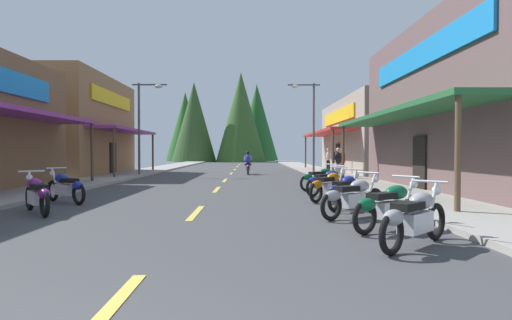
# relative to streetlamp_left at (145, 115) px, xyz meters

# --- Properties ---
(ground) EXTENTS (10.21, 76.08, 0.10)m
(ground) POSITION_rel_streetlamp_left_xyz_m (5.17, -0.10, -3.82)
(ground) COLOR #424244
(sidewalk_left) EXTENTS (2.67, 76.08, 0.12)m
(sidewalk_left) POSITION_rel_streetlamp_left_xyz_m (-1.28, -0.10, -3.71)
(sidewalk_left) COLOR #9E9991
(sidewalk_left) RESTS_ON ground
(sidewalk_right) EXTENTS (2.67, 76.08, 0.12)m
(sidewalk_right) POSITION_rel_streetlamp_left_xyz_m (11.61, -0.10, -3.71)
(sidewalk_right) COLOR #9E9991
(sidewalk_right) RESTS_ON ground
(centerline_dashes) EXTENTS (0.16, 51.81, 0.01)m
(centerline_dashes) POSITION_rel_streetlamp_left_xyz_m (5.17, 3.20, -3.77)
(centerline_dashes) COLOR #E0C64C
(centerline_dashes) RESTS_ON ground
(storefront_left_far) EXTENTS (9.37, 10.19, 6.36)m
(storefront_left_far) POSITION_rel_streetlamp_left_xyz_m (-6.37, 1.84, -0.59)
(storefront_left_far) COLOR olive
(storefront_left_far) RESTS_ON ground
(storefront_right_far) EXTENTS (8.06, 13.57, 5.26)m
(storefront_right_far) POSITION_rel_streetlamp_left_xyz_m (16.04, 4.64, -1.14)
(storefront_right_far) COLOR gray
(storefront_right_far) RESTS_ON ground
(streetlamp_left) EXTENTS (2.12, 0.30, 5.72)m
(streetlamp_left) POSITION_rel_streetlamp_left_xyz_m (0.00, 0.00, 0.00)
(streetlamp_left) COLOR #474C51
(streetlamp_left) RESTS_ON ground
(streetlamp_right) EXTENTS (2.12, 0.30, 6.00)m
(streetlamp_right) POSITION_rel_streetlamp_left_xyz_m (10.34, 1.68, 0.16)
(streetlamp_right) COLOR #474C51
(streetlamp_right) RESTS_ON ground
(motorcycle_parked_right_0) EXTENTS (1.65, 1.51, 1.04)m
(motorcycle_parked_right_0) POSITION_rel_streetlamp_left_xyz_m (9.10, -18.55, -3.28)
(motorcycle_parked_right_0) COLOR black
(motorcycle_parked_right_0) RESTS_ON ground
(motorcycle_parked_right_1) EXTENTS (1.80, 1.32, 1.04)m
(motorcycle_parked_right_1) POSITION_rel_streetlamp_left_xyz_m (9.18, -17.17, -3.28)
(motorcycle_parked_right_1) COLOR black
(motorcycle_parked_right_1) RESTS_ON ground
(motorcycle_parked_right_2) EXTENTS (1.80, 1.32, 1.04)m
(motorcycle_parked_right_2) POSITION_rel_streetlamp_left_xyz_m (8.87, -15.67, -3.28)
(motorcycle_parked_right_2) COLOR black
(motorcycle_parked_right_2) RESTS_ON ground
(motorcycle_parked_right_3) EXTENTS (1.33, 1.79, 1.04)m
(motorcycle_parked_right_3) POSITION_rel_streetlamp_left_xyz_m (9.03, -14.15, -3.28)
(motorcycle_parked_right_3) COLOR black
(motorcycle_parked_right_3) RESTS_ON ground
(motorcycle_parked_right_4) EXTENTS (1.54, 1.62, 1.04)m
(motorcycle_parked_right_4) POSITION_rel_streetlamp_left_xyz_m (8.93, -12.53, -3.28)
(motorcycle_parked_right_4) COLOR black
(motorcycle_parked_right_4) RESTS_ON ground
(motorcycle_parked_right_5) EXTENTS (1.76, 1.38, 1.04)m
(motorcycle_parked_right_5) POSITION_rel_streetlamp_left_xyz_m (9.16, -11.01, -3.28)
(motorcycle_parked_right_5) COLOR black
(motorcycle_parked_right_5) RESTS_ON ground
(motorcycle_parked_right_6) EXTENTS (1.87, 1.21, 1.04)m
(motorcycle_parked_right_6) POSITION_rel_streetlamp_left_xyz_m (9.25, -9.23, -3.28)
(motorcycle_parked_right_6) COLOR black
(motorcycle_parked_right_6) RESTS_ON ground
(motorcycle_parked_left_1) EXTENTS (1.45, 1.70, 1.04)m
(motorcycle_parked_left_1) POSITION_rel_streetlamp_left_xyz_m (1.33, -15.01, -3.28)
(motorcycle_parked_left_1) COLOR black
(motorcycle_parked_left_1) RESTS_ON ground
(motorcycle_parked_left_2) EXTENTS (1.75, 1.40, 1.04)m
(motorcycle_parked_left_2) POSITION_rel_streetlamp_left_xyz_m (1.07, -12.94, -3.28)
(motorcycle_parked_left_2) COLOR black
(motorcycle_parked_left_2) RESTS_ON ground
(rider_cruising_lead) EXTENTS (0.60, 2.14, 1.57)m
(rider_cruising_lead) POSITION_rel_streetlamp_left_xyz_m (6.33, 1.94, -3.12)
(rider_cruising_lead) COLOR black
(rider_cruising_lead) RESTS_ON ground
(pedestrian_by_shop) EXTENTS (0.57, 0.27, 1.67)m
(pedestrian_by_shop) POSITION_rel_streetlamp_left_xyz_m (11.61, -2.00, -2.81)
(pedestrian_by_shop) COLOR #333F8C
(pedestrian_by_shop) RESTS_ON ground
(pedestrian_browsing) EXTENTS (0.42, 0.48, 1.77)m
(pedestrian_browsing) POSITION_rel_streetlamp_left_xyz_m (12.16, 4.40, -2.74)
(pedestrian_browsing) COLOR black
(pedestrian_browsing) RESTS_ON ground
(pedestrian_waiting) EXTENTS (0.56, 0.33, 1.73)m
(pedestrian_waiting) POSITION_rel_streetlamp_left_xyz_m (11.18, -3.40, -2.77)
(pedestrian_waiting) COLOR #B2A599
(pedestrian_waiting) RESTS_ON ground
(treeline_backdrop) EXTENTS (18.27, 13.81, 13.31)m
(treeline_backdrop) POSITION_rel_streetlamp_left_xyz_m (2.39, 38.14, 2.44)
(treeline_backdrop) COLOR #205523
(treeline_backdrop) RESTS_ON ground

